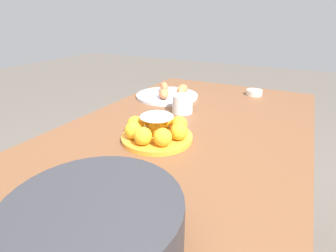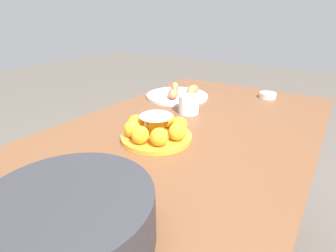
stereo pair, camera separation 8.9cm
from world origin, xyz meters
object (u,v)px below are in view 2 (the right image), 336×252
at_px(dining_table, 179,158).
at_px(sauce_bowl, 268,95).
at_px(serving_bowl, 70,218).
at_px(cake_plate, 156,129).
at_px(cup_near, 189,104).
at_px(seafood_platter, 179,94).

relative_size(dining_table, sauce_bowl, 19.50).
distance_m(serving_bowl, sauce_bowl, 1.14).
bearing_deg(dining_table, cake_plate, -31.63).
distance_m(sauce_bowl, cup_near, 0.47).
relative_size(cake_plate, seafood_platter, 0.77).
height_order(dining_table, cup_near, cup_near).
distance_m(seafood_platter, cup_near, 0.24).
xyz_separation_m(dining_table, seafood_platter, (-0.38, -0.24, 0.11)).
height_order(dining_table, sauce_bowl, sauce_bowl).
bearing_deg(serving_bowl, cake_plate, -163.57).
bearing_deg(sauce_bowl, cake_plate, -15.23).
bearing_deg(sauce_bowl, dining_table, -13.02).
bearing_deg(dining_table, serving_bowl, 9.21).
bearing_deg(cake_plate, seafood_platter, -157.34).
bearing_deg(cup_near, sauce_bowl, 151.56).
bearing_deg(cake_plate, serving_bowl, 16.43).
xyz_separation_m(serving_bowl, seafood_platter, (-0.90, -0.32, -0.04)).
relative_size(sauce_bowl, seafood_platter, 0.26).
distance_m(sauce_bowl, seafood_platter, 0.45).
bearing_deg(seafood_platter, cake_plate, 22.66).
height_order(dining_table, seafood_platter, seafood_platter).
height_order(cake_plate, serving_bowl, serving_bowl).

